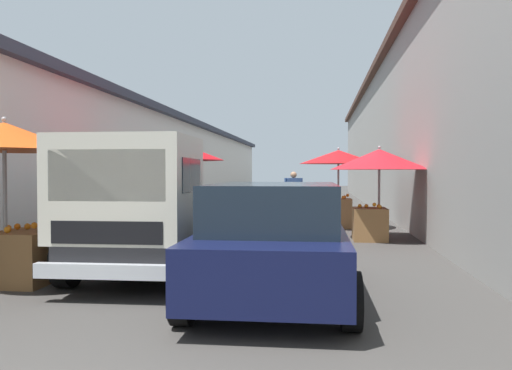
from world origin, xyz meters
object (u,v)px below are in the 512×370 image
fruit_stall_far_left (166,158)px  fruit_stall_mid_lane (9,165)px  hatchback_car (275,239)px  delivery_truck (145,209)px  fruit_stall_near_left (339,167)px  fruit_stall_far_right (378,170)px  vendor_by_crates (294,191)px

fruit_stall_far_left → fruit_stall_mid_lane: 4.17m
hatchback_car → delivery_truck: (0.88, 2.04, 0.30)m
fruit_stall_near_left → fruit_stall_far_left: bearing=134.7°
fruit_stall_far_left → hatchback_car: (-4.27, -2.76, -1.17)m
hatchback_car → delivery_truck: size_ratio=0.79×
fruit_stall_mid_lane → hatchback_car: bearing=-93.6°
fruit_stall_mid_lane → fruit_stall_far_right: (5.44, -5.70, -0.06)m
fruit_stall_far_right → hatchback_car: size_ratio=0.58×
delivery_truck → hatchback_car: bearing=-113.4°
fruit_stall_near_left → hatchback_car: 8.25m
fruit_stall_mid_lane → hatchback_car: size_ratio=0.60×
fruit_stall_near_left → vendor_by_crates: size_ratio=1.42×
fruit_stall_mid_lane → fruit_stall_far_right: 7.87m
fruit_stall_near_left → fruit_stall_far_right: bearing=-161.8°
fruit_stall_mid_lane → fruit_stall_far_right: bearing=-46.3°
delivery_truck → fruit_stall_near_left: bearing=-23.6°
fruit_stall_near_left → fruit_stall_far_right: fruit_stall_near_left is taller
fruit_stall_far_right → hatchback_car: fruit_stall_far_right is taller
delivery_truck → vendor_by_crates: size_ratio=3.08×
fruit_stall_far_right → vendor_by_crates: bearing=22.9°
fruit_stall_near_left → hatchback_car: (-8.11, 1.11, -1.01)m
hatchback_car → fruit_stall_far_left: bearing=32.8°
vendor_by_crates → fruit_stall_near_left: bearing=-153.4°
fruit_stall_far_left → fruit_stall_far_right: (1.40, -4.67, -0.27)m
fruit_stall_mid_lane → vendor_by_crates: 11.31m
fruit_stall_near_left → fruit_stall_far_left: size_ratio=0.91×
fruit_stall_mid_lane → delivery_truck: 1.97m
fruit_stall_far_left → hatchback_car: size_ratio=0.64×
fruit_stall_near_left → vendor_by_crates: bearing=26.6°
hatchback_car → vendor_by_crates: 10.98m
fruit_stall_far_right → vendor_by_crates: fruit_stall_far_right is taller
fruit_stall_near_left → delivery_truck: fruit_stall_near_left is taller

